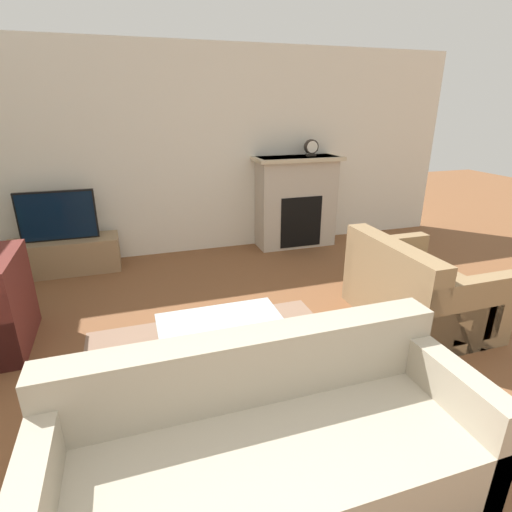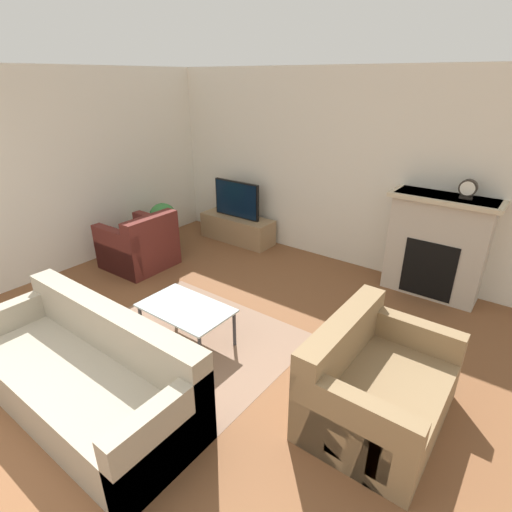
{
  "view_description": "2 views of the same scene",
  "coord_description": "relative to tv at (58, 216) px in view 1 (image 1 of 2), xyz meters",
  "views": [
    {
      "loc": [
        -0.55,
        -0.29,
        1.96
      ],
      "look_at": [
        0.46,
        2.84,
        0.71
      ],
      "focal_mm": 28.0,
      "sensor_mm": 36.0,
      "label": 1
    },
    {
      "loc": [
        2.66,
        -0.06,
        2.56
      ],
      "look_at": [
        0.28,
        3.12,
        0.77
      ],
      "focal_mm": 28.0,
      "sensor_mm": 36.0,
      "label": 2
    }
  ],
  "objects": [
    {
      "name": "couch_loveseat",
      "position": [
        3.33,
        -2.32,
        -0.43
      ],
      "size": [
        0.92,
        1.26,
        0.82
      ],
      "rotation": [
        0.0,
        0.0,
        1.57
      ],
      "color": "#8C704C",
      "rests_on": "ground_plane"
    },
    {
      "name": "area_rug",
      "position": [
        1.4,
        -2.51,
        -0.72
      ],
      "size": [
        2.14,
        1.78,
        0.0
      ],
      "color": "#896B56",
      "rests_on": "ground_plane"
    },
    {
      "name": "couch_sectional",
      "position": [
        1.37,
        -3.64,
        -0.43
      ],
      "size": [
        2.18,
        0.87,
        0.82
      ],
      "color": "#9E937F",
      "rests_on": "ground_plane"
    },
    {
      "name": "wall_back",
      "position": [
        1.39,
        0.34,
        0.63
      ],
      "size": [
        8.32,
        0.06,
        2.7
      ],
      "color": "silver",
      "rests_on": "ground_plane"
    },
    {
      "name": "mantel_clock",
      "position": [
        3.32,
        0.09,
        0.68
      ],
      "size": [
        0.19,
        0.07,
        0.22
      ],
      "color": "#28231E",
      "rests_on": "fireplace"
    },
    {
      "name": "tv",
      "position": [
        0.0,
        0.0,
        0.0
      ],
      "size": [
        0.87,
        0.06,
        0.6
      ],
      "color": "black",
      "rests_on": "tv_stand"
    },
    {
      "name": "fireplace",
      "position": [
        3.12,
        0.09,
        -0.05
      ],
      "size": [
        1.23,
        0.48,
        1.29
      ],
      "color": "#BCB2A3",
      "rests_on": "ground_plane"
    },
    {
      "name": "coffee_table",
      "position": [
        1.4,
        -2.52,
        -0.34
      ],
      "size": [
        0.94,
        0.58,
        0.42
      ],
      "color": "#333338",
      "rests_on": "ground_plane"
    },
    {
      "name": "tv_stand",
      "position": [
        0.0,
        0.0,
        -0.51
      ],
      "size": [
        1.28,
        0.45,
        0.42
      ],
      "color": "#997A56",
      "rests_on": "ground_plane"
    }
  ]
}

